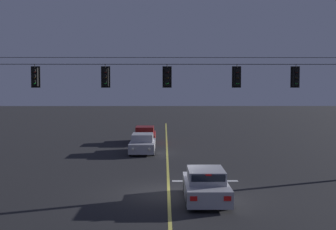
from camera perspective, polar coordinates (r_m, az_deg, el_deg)
name	(u,v)px	position (r m, az deg, el deg)	size (l,w,h in m)	color
ground_plane	(169,193)	(21.74, 0.09, -9.48)	(180.00, 180.00, 0.00)	black
lane_centre_stripe	(167,160)	(30.83, -0.07, -5.56)	(0.14, 60.00, 0.01)	#D1C64C
stop_bar_paint	(205,181)	(24.43, 4.53, -8.02)	(3.40, 0.36, 0.01)	silver
signal_span_assembly	(168,106)	(24.46, 0.02, 1.15)	(21.78, 0.32, 7.43)	#2D2116
traffic_light_leftmost	(35,77)	(25.33, -15.94, 4.50)	(0.48, 0.41, 1.22)	black
traffic_light_left_inner	(105,77)	(24.61, -7.66, 4.63)	(0.48, 0.41, 1.22)	black
traffic_light_centre	(167,77)	(24.42, -0.11, 4.67)	(0.48, 0.41, 1.22)	black
traffic_light_right_inner	(237,77)	(24.71, 8.41, 4.62)	(0.48, 0.41, 1.22)	black
traffic_light_rightmost	(296,77)	(25.37, 15.33, 4.51)	(0.48, 0.41, 1.22)	black
car_waiting_near_lane	(206,186)	(20.28, 4.62, -8.58)	(1.80, 4.33, 1.39)	#A5A5AD
car_oncoming_lead	(143,144)	(34.29, -3.12, -3.54)	(1.80, 4.42, 1.39)	#A5A5AD
car_oncoming_trailing	(145,135)	(40.26, -2.84, -2.47)	(1.80, 4.42, 1.39)	maroon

